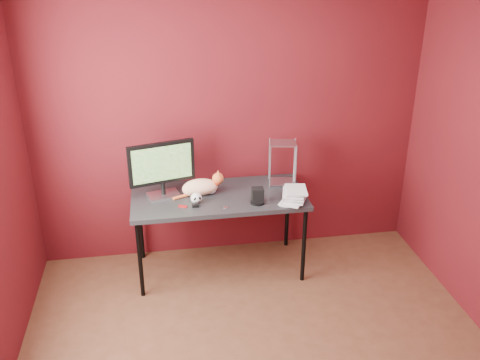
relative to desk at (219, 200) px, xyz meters
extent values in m
cube|color=#500F15|center=(0.15, 0.38, 0.60)|extent=(3.50, 0.02, 2.60)
cube|color=black|center=(0.00, 0.00, 0.03)|extent=(1.50, 0.70, 0.04)
cylinder|color=black|center=(-0.70, -0.30, -0.34)|extent=(0.04, 0.04, 0.71)
cylinder|color=black|center=(0.70, -0.30, -0.34)|extent=(0.04, 0.04, 0.71)
cylinder|color=black|center=(-0.70, 0.30, -0.34)|extent=(0.04, 0.04, 0.71)
cylinder|color=black|center=(0.70, 0.30, -0.34)|extent=(0.04, 0.04, 0.71)
cube|color=#AEAFB3|center=(-0.47, 0.06, 0.06)|extent=(0.30, 0.24, 0.02)
cylinder|color=black|center=(-0.47, 0.06, 0.13)|extent=(0.04, 0.04, 0.11)
cube|color=black|center=(-0.47, 0.06, 0.36)|extent=(0.56, 0.17, 0.37)
cube|color=#1D4813|center=(-0.47, 0.06, 0.36)|extent=(0.49, 0.13, 0.30)
ellipsoid|color=orange|center=(-0.15, 0.04, 0.12)|extent=(0.30, 0.16, 0.14)
ellipsoid|color=orange|center=(-0.24, 0.04, 0.11)|extent=(0.14, 0.13, 0.12)
sphere|color=silver|center=(-0.06, 0.04, 0.10)|extent=(0.10, 0.10, 0.10)
sphere|color=orange|center=(0.00, 0.04, 0.19)|extent=(0.10, 0.10, 0.10)
cone|color=orange|center=(0.01, 0.02, 0.24)|extent=(0.03, 0.03, 0.04)
cone|color=orange|center=(0.01, 0.07, 0.24)|extent=(0.03, 0.03, 0.04)
cylinder|color=red|center=(-0.01, 0.04, 0.15)|extent=(0.07, 0.07, 0.01)
cylinder|color=orange|center=(-0.32, 0.00, 0.06)|extent=(0.16, 0.09, 0.03)
ellipsoid|color=silver|center=(-0.20, -0.12, 0.10)|extent=(0.10, 0.10, 0.09)
ellipsoid|color=black|center=(-0.22, -0.16, 0.11)|extent=(0.02, 0.01, 0.03)
ellipsoid|color=black|center=(-0.18, -0.16, 0.11)|extent=(0.02, 0.01, 0.03)
cube|color=black|center=(-0.20, -0.16, 0.08)|extent=(0.05, 0.01, 0.00)
cylinder|color=black|center=(0.30, -0.20, 0.06)|extent=(0.12, 0.12, 0.02)
cube|color=black|center=(0.30, -0.20, 0.13)|extent=(0.10, 0.09, 0.12)
imported|color=beige|center=(0.54, -0.18, 0.17)|extent=(0.28, 0.29, 0.24)
imported|color=beige|center=(0.54, -0.18, 0.41)|extent=(0.26, 0.29, 0.24)
imported|color=beige|center=(0.54, -0.18, 0.64)|extent=(0.25, 0.28, 0.24)
imported|color=beige|center=(0.54, -0.18, 0.88)|extent=(0.23, 0.27, 0.24)
imported|color=beige|center=(0.54, -0.18, 1.12)|extent=(0.21, 0.26, 0.24)
cylinder|color=#AEAFB3|center=(0.49, 0.07, 0.25)|extent=(0.01, 0.01, 0.40)
cylinder|color=#AEAFB3|center=(0.71, 0.07, 0.25)|extent=(0.01, 0.01, 0.40)
cylinder|color=#AEAFB3|center=(0.49, 0.26, 0.25)|extent=(0.01, 0.01, 0.40)
cylinder|color=#AEAFB3|center=(0.71, 0.26, 0.25)|extent=(0.01, 0.01, 0.40)
cube|color=#AEAFB3|center=(0.60, 0.16, 0.06)|extent=(0.26, 0.22, 0.01)
cube|color=#AEAFB3|center=(0.60, 0.16, 0.43)|extent=(0.26, 0.22, 0.01)
cube|color=#A20C0E|center=(-0.32, -0.17, 0.06)|extent=(0.07, 0.05, 0.01)
cube|color=black|center=(-0.22, -0.19, 0.06)|extent=(0.06, 0.04, 0.03)
cylinder|color=#AEAFB3|center=(0.03, -0.24, 0.05)|extent=(0.04, 0.04, 0.00)
camera|label=1|loc=(-0.48, -4.13, 2.09)|focal=40.00mm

